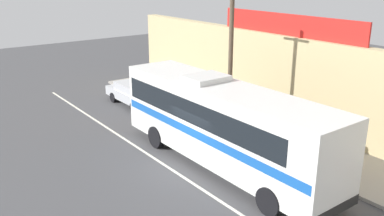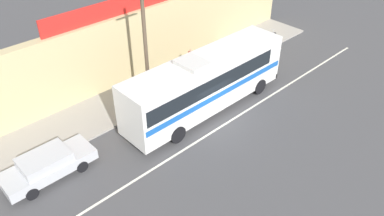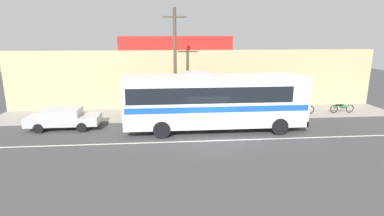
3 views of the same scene
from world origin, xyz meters
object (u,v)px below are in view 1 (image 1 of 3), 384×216
Objects in this scene: parked_car at (135,93)px; intercity_bus at (221,120)px; utility_pole at (231,56)px; pedestrian_far_left at (332,139)px.

intercity_bus is at bearing -7.43° from parked_car.
parked_car is at bearing -170.36° from utility_pole.
parked_car is 12.69m from pedestrian_far_left.
pedestrian_far_left is at bearing 17.21° from utility_pole.
utility_pole reaches higher than parked_car.
utility_pole is at bearing -162.79° from pedestrian_far_left.
pedestrian_far_left is (4.98, 1.54, -3.01)m from utility_pole.
parked_car is (-9.72, 1.27, -1.33)m from intercity_bus.
parked_car is 0.60× the size of utility_pole.
intercity_bus is at bearing -123.09° from pedestrian_far_left.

